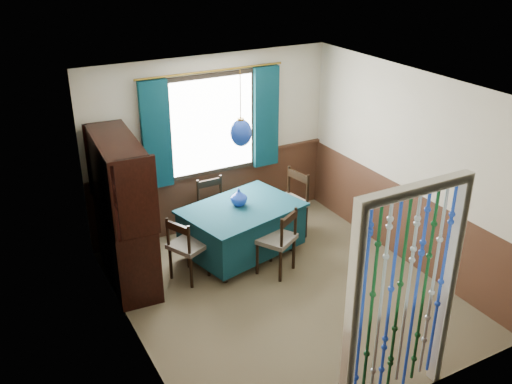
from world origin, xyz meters
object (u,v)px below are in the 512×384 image
chair_right (289,203)px  vase_sideboard (118,192)px  sideboard (125,233)px  chair_left (187,246)px  chair_near (278,240)px  vase_table (239,197)px  pendant_lamp (241,133)px  bowl_shelf (130,190)px  dining_table (242,227)px  chair_far (214,208)px

chair_right → vase_sideboard: bearing=71.1°
sideboard → chair_left: bearing=-25.5°
chair_near → vase_table: 0.78m
pendant_lamp → sideboard: bearing=172.8°
chair_right → sideboard: sideboard is taller
pendant_lamp → vase_table: size_ratio=4.44×
bowl_shelf → vase_table: bearing=4.5°
pendant_lamp → chair_right: bearing=11.5°
dining_table → chair_near: chair_near is taller
dining_table → sideboard: 1.53m
sideboard → pendant_lamp: size_ratio=1.95×
chair_far → pendant_lamp: bearing=100.4°
chair_far → chair_left: 1.08m
chair_near → chair_right: size_ratio=0.91×
dining_table → chair_right: bearing=-1.7°
pendant_lamp → bowl_shelf: 1.51m
chair_left → bowl_shelf: (-0.59, 0.15, 0.83)m
chair_far → pendant_lamp: 1.41m
vase_sideboard → sideboard: bearing=-99.5°
chair_near → chair_left: bearing=128.7°
dining_table → vase_sideboard: 1.65m
vase_sideboard → chair_near: bearing=-34.7°
vase_table → bowl_shelf: 1.52m
sideboard → bowl_shelf: sideboard is taller
dining_table → vase_sideboard: (-1.44, 0.55, 0.61)m
chair_near → pendant_lamp: 1.41m
chair_near → chair_left: chair_near is taller
sideboard → bowl_shelf: (0.06, -0.22, 0.66)m
bowl_shelf → chair_right: bearing=5.1°
chair_near → dining_table: bearing=78.7°
sideboard → vase_table: sideboard is taller
chair_far → chair_right: size_ratio=0.90×
dining_table → sideboard: (-1.50, 0.19, 0.22)m
chair_near → sideboard: sideboard is taller
chair_left → bowl_shelf: bowl_shelf is taller
sideboard → chair_far: bearing=21.2°
chair_far → vase_table: vase_table is taller
chair_near → vase_table: vase_table is taller
chair_near → bowl_shelf: 1.92m
dining_table → vase_table: (0.00, 0.08, 0.40)m
pendant_lamp → chair_far: bearing=100.7°
dining_table → sideboard: sideboard is taller
dining_table → pendant_lamp: 1.31m
bowl_shelf → dining_table: bearing=1.4°
chair_far → vase_sideboard: (-1.32, -0.06, 0.56)m
vase_table → bowl_shelf: bearing=-175.5°
bowl_shelf → vase_sideboard: bowl_shelf is taller
chair_near → chair_left: 1.13m
pendant_lamp → vase_sideboard: size_ratio=4.65×
dining_table → vase_table: size_ratio=7.90×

